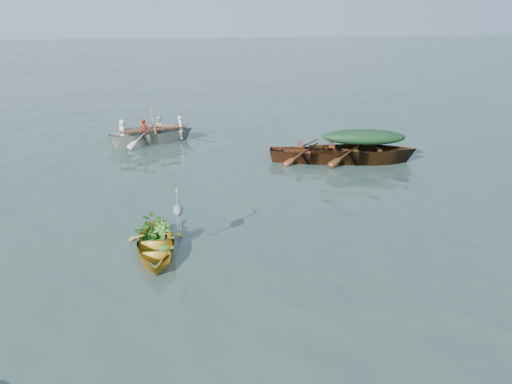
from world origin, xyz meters
TOP-DOWN VIEW (x-y plane):
  - ground at (0.00, 0.00)m, footprint 140.00×140.00m
  - yellow_dinghy at (-2.01, -0.08)m, footprint 1.40×2.97m
  - green_tarp_boat at (4.75, 5.77)m, footprint 5.30×2.41m
  - open_wooden_boat at (3.15, 6.04)m, footprint 4.60×2.32m
  - rowed_boat at (-2.58, 9.30)m, footprint 4.78×2.63m
  - green_tarp_cover at (4.75, 5.77)m, footprint 2.91×1.33m
  - thwart_benches at (3.15, 6.04)m, footprint 2.33×1.29m
  - heron at (-1.46, -0.01)m, footprint 0.30×0.41m
  - dinghy_weeds at (-2.01, 0.47)m, footprint 0.74×0.93m
  - rowers at (-2.58, 9.30)m, footprint 3.43×2.10m
  - oars at (-2.58, 9.30)m, footprint 1.32×2.66m

SIDE VIEW (x-z plane):
  - ground at x=0.00m, z-range 0.00..0.00m
  - yellow_dinghy at x=-2.01m, z-range -0.39..0.39m
  - green_tarp_boat at x=4.75m, z-range -0.62..0.62m
  - open_wooden_boat at x=3.15m, z-range -0.51..0.51m
  - rowed_boat at x=-2.58m, z-range -0.55..0.55m
  - thwart_benches at x=3.15m, z-range 0.51..0.55m
  - oars at x=-2.58m, z-range 0.55..0.61m
  - dinghy_weeds at x=-2.01m, z-range 0.39..0.99m
  - heron at x=-1.46m, z-range 0.39..1.31m
  - green_tarp_cover at x=4.75m, z-range 0.62..1.14m
  - rowers at x=-2.58m, z-range 0.55..1.31m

